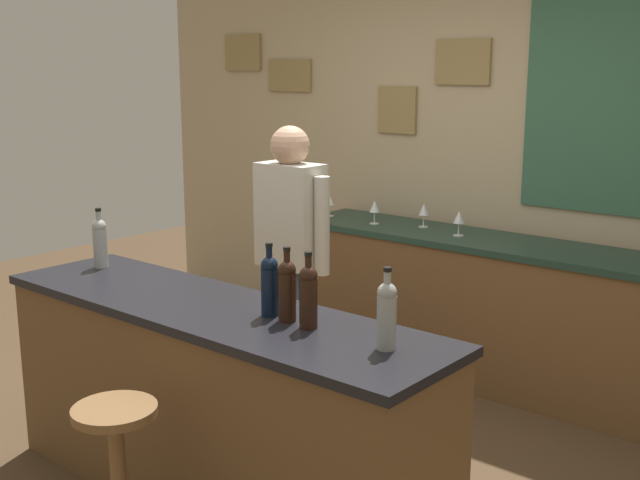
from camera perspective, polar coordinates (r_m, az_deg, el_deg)
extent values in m
plane|color=#4C3823|center=(4.04, -3.04, -16.01)|extent=(10.00, 10.00, 0.00)
cube|color=tan|center=(5.25, 12.15, 6.42)|extent=(6.00, 0.06, 2.80)
cube|color=#997F4C|center=(6.51, -5.58, 13.29)|extent=(0.39, 0.02, 0.28)
cube|color=#997F4C|center=(6.17, -2.22, 11.77)|extent=(0.43, 0.02, 0.24)
cube|color=#997F4C|center=(5.55, 5.58, 9.32)|extent=(0.31, 0.02, 0.32)
cube|color=#997F4C|center=(5.28, 10.24, 12.52)|extent=(0.40, 0.02, 0.29)
cube|color=#38664C|center=(4.84, 21.28, 10.73)|extent=(1.20, 0.02, 1.54)
cube|color=brown|center=(3.60, -7.56, -12.05)|extent=(2.23, 0.57, 0.88)
cube|color=black|center=(3.43, -7.78, -5.03)|extent=(2.27, 0.60, 0.04)
cube|color=brown|center=(4.93, 13.67, -5.56)|extent=(2.95, 0.53, 0.86)
cube|color=#1E382D|center=(4.82, 13.94, -0.46)|extent=(3.01, 0.56, 0.04)
cylinder|color=#384766|center=(4.37, -1.08, -7.57)|extent=(0.13, 0.13, 0.86)
cylinder|color=#384766|center=(4.50, -3.02, -7.00)|extent=(0.13, 0.13, 0.86)
cube|color=beige|center=(4.25, -2.14, 1.78)|extent=(0.36, 0.20, 0.56)
sphere|color=tan|center=(4.19, -2.18, 6.82)|extent=(0.21, 0.21, 0.21)
cylinder|color=beige|center=(4.11, 0.14, 1.01)|extent=(0.08, 0.08, 0.52)
cylinder|color=beige|center=(4.40, -4.26, 1.73)|extent=(0.08, 0.08, 0.52)
cylinder|color=brown|center=(3.11, -14.59, -11.86)|extent=(0.32, 0.32, 0.03)
cylinder|color=#999E99|center=(4.17, -15.54, -0.56)|extent=(0.07, 0.07, 0.20)
sphere|color=#999E99|center=(4.14, -15.63, 0.96)|extent=(0.07, 0.07, 0.07)
cylinder|color=#999E99|center=(4.14, -15.66, 1.40)|extent=(0.03, 0.03, 0.09)
cylinder|color=black|center=(4.13, -15.70, 2.12)|extent=(0.03, 0.03, 0.02)
cylinder|color=black|center=(3.24, -3.65, -3.76)|extent=(0.07, 0.07, 0.20)
sphere|color=black|center=(3.21, -3.68, -1.83)|extent=(0.07, 0.07, 0.07)
cylinder|color=black|center=(3.21, -3.68, -1.27)|extent=(0.03, 0.03, 0.09)
cylinder|color=black|center=(3.19, -3.70, -0.35)|extent=(0.03, 0.03, 0.02)
cylinder|color=black|center=(3.17, -2.38, -4.13)|extent=(0.07, 0.07, 0.20)
sphere|color=black|center=(3.14, -2.40, -2.16)|extent=(0.07, 0.07, 0.07)
cylinder|color=black|center=(3.13, -2.40, -1.58)|extent=(0.03, 0.03, 0.09)
cylinder|color=black|center=(3.12, -2.41, -0.64)|extent=(0.03, 0.03, 0.02)
cylinder|color=black|center=(3.09, -0.84, -4.57)|extent=(0.07, 0.07, 0.20)
sphere|color=black|center=(3.06, -0.85, -2.56)|extent=(0.07, 0.07, 0.07)
cylinder|color=black|center=(3.05, -0.85, -1.97)|extent=(0.03, 0.03, 0.09)
cylinder|color=black|center=(3.04, -0.85, -1.00)|extent=(0.03, 0.03, 0.02)
cylinder|color=#999E99|center=(2.87, 4.82, -5.95)|extent=(0.07, 0.07, 0.20)
sphere|color=#999E99|center=(2.84, 4.86, -3.79)|extent=(0.07, 0.07, 0.07)
cylinder|color=#999E99|center=(2.83, 4.87, -3.16)|extent=(0.03, 0.03, 0.09)
cylinder|color=black|center=(2.81, 4.89, -2.12)|extent=(0.03, 0.03, 0.02)
cylinder|color=silver|center=(5.52, 0.68, 1.75)|extent=(0.06, 0.06, 0.00)
cylinder|color=silver|center=(5.51, 0.68, 2.16)|extent=(0.01, 0.01, 0.07)
cone|color=silver|center=(5.50, 0.69, 2.93)|extent=(0.07, 0.07, 0.08)
cylinder|color=silver|center=(5.26, 3.93, 1.20)|extent=(0.06, 0.06, 0.00)
cylinder|color=silver|center=(5.25, 3.94, 1.62)|extent=(0.01, 0.01, 0.07)
cone|color=silver|center=(5.24, 3.95, 2.43)|extent=(0.07, 0.07, 0.08)
cylinder|color=silver|center=(5.19, 7.46, 0.96)|extent=(0.06, 0.06, 0.00)
cylinder|color=silver|center=(5.18, 7.47, 1.40)|extent=(0.01, 0.01, 0.07)
cone|color=silver|center=(5.17, 7.49, 2.21)|extent=(0.07, 0.07, 0.08)
cylinder|color=silver|center=(4.95, 9.93, 0.33)|extent=(0.06, 0.06, 0.00)
cylinder|color=silver|center=(4.94, 9.95, 0.78)|extent=(0.01, 0.01, 0.07)
cone|color=silver|center=(4.93, 9.98, 1.63)|extent=(0.07, 0.07, 0.08)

